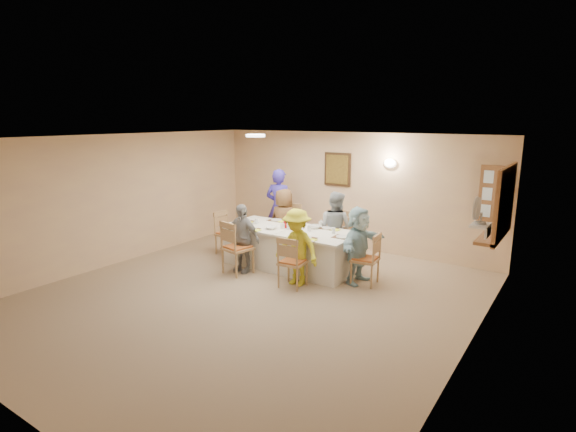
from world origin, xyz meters
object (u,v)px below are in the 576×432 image
Objects in this scene: diner_front_left at (242,238)px; diner_back_left at (284,222)px; chair_front_right at (293,261)px; chair_left_end at (228,233)px; serving_hatch at (505,203)px; chair_front_left at (238,247)px; desk_fan at (479,214)px; condiment_ketchup at (286,221)px; chair_back_right at (338,237)px; diner_back_right at (335,228)px; diner_right_end at (359,245)px; diner_front_right at (297,247)px; chair_back_left at (287,228)px; dining_table at (290,248)px; chair_right_end at (365,258)px; caregiver at (279,207)px.

diner_back_left is at bearing 86.49° from diner_front_left.
chair_left_end reaches higher than chair_front_right.
chair_front_left is at bearing -158.62° from serving_hatch.
desk_fan is 1.19× the size of condiment_ketchup.
diner_front_left is at bearing -120.02° from chair_back_right.
diner_back_right is 1.07m from diner_right_end.
diner_right_end is at bearing -0.41° from condiment_ketchup.
diner_back_left is at bearing 136.53° from diner_front_right.
chair_back_right is 1.60m from chair_front_right.
diner_back_right is (2.15, 0.68, 0.27)m from chair_left_end.
diner_front_right is (1.20, -1.48, 0.15)m from chair_back_left.
chair_front_right is at bearing -174.74° from desk_fan.
diner_back_left is (-1.20, 1.48, 0.24)m from chair_front_right.
diner_back_right is 1.07× the size of diner_right_end.
diner_front_left is at bearing 112.81° from diner_right_end.
chair_back_right is (0.60, 0.80, 0.13)m from dining_table.
chair_left_end is (-1.55, 0.00, 0.07)m from dining_table.
chair_front_left is at bearing -97.13° from chair_back_left.
chair_back_right reaches higher than chair_left_end.
condiment_ketchup is (-1.64, 0.01, 0.43)m from chair_right_end.
diner_back_right is 1.82m from diner_front_left.
diner_front_right is (0.00, 0.12, 0.22)m from chair_front_right.
desk_fan is at bearing -94.66° from serving_hatch.
serving_hatch is at bearing 106.82° from chair_right_end.
chair_right_end is at bearing -27.54° from chair_back_left.
chair_front_right is 0.25m from diner_front_right.
serving_hatch reaches higher than desk_fan.
chair_right_end reaches higher than chair_front_right.
chair_front_right is 1.15m from condiment_ketchup.
desk_fan reaches higher than chair_back_right.
diner_back_right is at bearing -131.22° from chair_right_end.
chair_back_left is at bearing -179.90° from serving_hatch.
diner_back_left is at bearing -97.13° from chair_back_left.
caregiver is at bearing 175.69° from serving_hatch.
desk_fan is at bearing -101.17° from diner_right_end.
chair_front_right is (0.00, -1.60, -0.06)m from chair_back_right.
caregiver is at bearing 137.15° from diner_front_right.
serving_hatch is 0.59× the size of dining_table.
dining_table is at bearing 122.79° from caregiver.
dining_table is (-3.50, -0.81, -1.12)m from serving_hatch.
diner_back_left is (-0.60, 0.68, 0.31)m from dining_table.
chair_back_left is at bearing 161.41° from desk_fan.
diner_back_left reaches higher than diner_front_left.
diner_front_left is at bearing -78.07° from chair_right_end.
serving_hatch reaches higher than condiment_ketchup.
serving_hatch is at bearing 85.34° from desk_fan.
serving_hatch reaches higher than chair_front_right.
diner_back_left is 1.08× the size of diner_front_left.
chair_front_left is 1.11× the size of chair_left_end.
condiment_ketchup is (-3.49, 0.55, -0.66)m from desk_fan.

